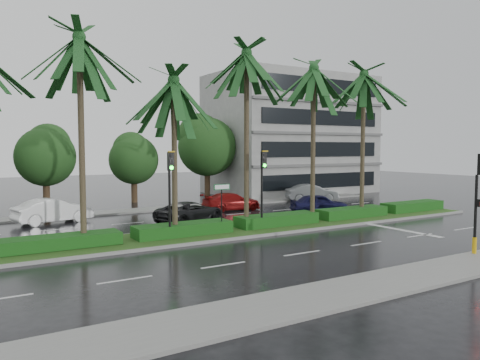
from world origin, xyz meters
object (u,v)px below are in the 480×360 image
signal_near (478,199)px  car_blue (319,204)px  car_grey (312,193)px  signal_median_left (170,182)px  car_white (53,211)px  street_sign (222,196)px  car_red (232,202)px  car_darkgrey (190,212)px

signal_near → car_blue: signal_near is taller
car_blue → car_grey: bearing=-15.9°
signal_median_left → car_grey: signal_median_left is taller
signal_near → car_white: (-13.89, 18.96, -1.74)m
signal_median_left → street_sign: 3.13m
street_sign → car_white: 11.49m
signal_median_left → car_blue: signal_median_left is taller
signal_near → car_red: (-1.50, 18.20, -1.85)m
signal_median_left → car_red: 12.26m
car_darkgrey → car_red: (5.00, 3.37, -0.00)m
car_blue → car_grey: (4.50, 6.10, 0.05)m
street_sign → car_red: size_ratio=0.58×
car_white → car_darkgrey: (7.39, -4.13, -0.11)m
signal_median_left → car_red: bearing=45.0°
signal_near → car_white: size_ratio=0.94×
car_grey → car_red: bearing=121.8°
car_white → car_darkgrey: size_ratio=0.98×
signal_near → car_darkgrey: 16.30m
car_white → car_grey: (21.39, 0.71, -0.03)m
signal_near → car_red: bearing=94.7°
car_grey → signal_near: bearing=-178.3°
car_darkgrey → car_blue: car_blue is taller
car_darkgrey → car_blue: (9.50, -1.25, 0.04)m
car_blue → car_darkgrey: bearing=103.0°
car_blue → street_sign: bearing=130.9°
car_white → car_blue: car_white is taller
car_grey → signal_median_left: bearing=142.2°
signal_near → car_blue: 14.02m
signal_median_left → signal_near: bearing=-44.1°
car_white → car_blue: size_ratio=1.14×
signal_median_left → car_blue: bearing=16.7°
signal_median_left → car_white: (-3.89, 9.27, -2.23)m
street_sign → car_red: 10.09m
car_white → car_grey: car_white is taller
signal_median_left → car_darkgrey: bearing=55.8°
street_sign → car_grey: size_ratio=0.58×
street_sign → car_white: size_ratio=0.56×
car_darkgrey → signal_median_left: bearing=125.7°
signal_near → street_sign: size_ratio=1.68×
car_grey → car_blue: bearing=166.1°
car_darkgrey → car_red: 6.03m
signal_median_left → street_sign: (3.00, 0.18, -0.87)m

